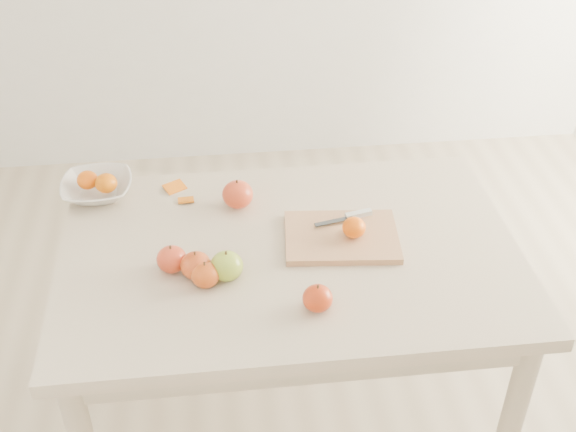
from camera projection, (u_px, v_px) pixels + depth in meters
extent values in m
plane|color=#C6B293|center=(290.00, 430.00, 2.33)|extent=(3.50, 3.50, 0.00)
cube|color=#CAB298|center=(290.00, 255.00, 1.90)|extent=(1.20, 0.80, 0.04)
cylinder|color=#BCAA8E|center=(113.00, 291.00, 2.34)|extent=(0.06, 0.06, 0.71)
cylinder|color=#BCAA8E|center=(436.00, 266.00, 2.44)|extent=(0.06, 0.06, 0.71)
cylinder|color=#BCAA8E|center=(508.00, 431.00, 1.90)|extent=(0.06, 0.06, 0.71)
cube|color=tan|center=(341.00, 237.00, 1.92)|extent=(0.32, 0.25, 0.02)
ellipsoid|color=#D94F07|center=(354.00, 227.00, 1.89)|extent=(0.06, 0.06, 0.05)
imported|color=silver|center=(97.00, 188.00, 2.08)|extent=(0.20, 0.20, 0.05)
ellipsoid|color=#D86107|center=(87.00, 180.00, 2.07)|extent=(0.06, 0.06, 0.05)
ellipsoid|color=orange|center=(106.00, 183.00, 2.05)|extent=(0.06, 0.06, 0.06)
cube|color=orange|center=(175.00, 188.00, 2.12)|extent=(0.07, 0.07, 0.01)
cube|color=#CA620E|center=(186.00, 201.00, 2.06)|extent=(0.05, 0.04, 0.01)
cube|color=silver|center=(359.00, 214.00, 1.97)|extent=(0.08, 0.03, 0.01)
cube|color=#3A3D42|center=(331.00, 222.00, 1.94)|extent=(0.10, 0.04, 0.00)
ellipsoid|color=olive|center=(227.00, 266.00, 1.77)|extent=(0.08, 0.08, 0.07)
ellipsoid|color=maroon|center=(318.00, 298.00, 1.69)|extent=(0.07, 0.07, 0.06)
ellipsoid|color=maroon|center=(196.00, 266.00, 1.78)|extent=(0.08, 0.08, 0.07)
ellipsoid|color=maroon|center=(172.00, 259.00, 1.80)|extent=(0.08, 0.08, 0.07)
ellipsoid|color=maroon|center=(205.00, 275.00, 1.76)|extent=(0.07, 0.07, 0.06)
ellipsoid|color=maroon|center=(238.00, 194.00, 2.02)|extent=(0.09, 0.09, 0.08)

